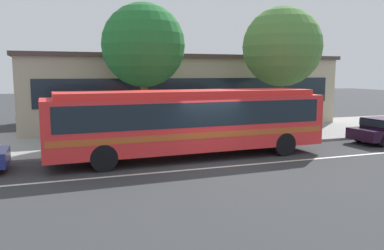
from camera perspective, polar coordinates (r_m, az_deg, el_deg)
ground_plane at (r=15.56m, az=2.76°, el=-5.55°), size 120.00×120.00×0.00m
sidewalk_slab at (r=21.62m, az=-3.80°, el=-1.67°), size 60.00×8.00×0.12m
lane_stripe_center at (r=14.85m, az=3.93°, el=-6.19°), size 56.00×0.16×0.01m
transit_bus at (r=16.21m, az=-0.30°, el=0.90°), size 11.71×2.76×2.83m
pedestrian_waiting_near_sign at (r=18.11m, az=-17.76°, el=-0.41°), size 0.43×0.43×1.72m
pedestrian_walking_along_curb at (r=18.27m, az=-7.71°, el=-0.17°), size 0.47×0.47×1.66m
bus_stop_sign at (r=19.84m, az=10.35°, el=2.33°), size 0.13×0.44×2.56m
street_tree_near_stop at (r=20.42m, az=-7.14°, el=11.47°), size 4.27×4.27×6.97m
street_tree_mid_block at (r=22.57m, az=13.08°, el=11.08°), size 4.40×4.40×7.07m
station_building at (r=27.63m, az=-2.30°, el=5.13°), size 20.68×8.89×4.68m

